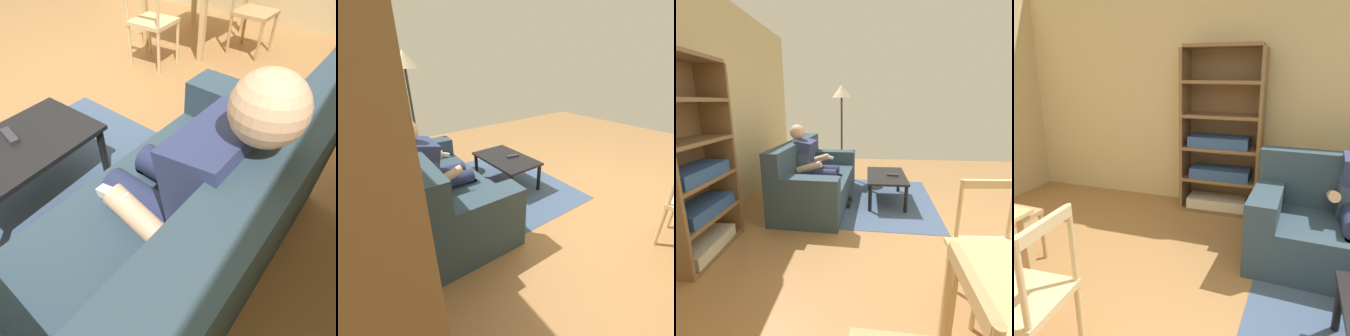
% 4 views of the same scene
% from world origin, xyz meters
% --- Properties ---
extents(wall_back, '(6.10, 0.12, 2.71)m').
position_xyz_m(wall_back, '(0.00, 2.85, 1.36)').
color(wall_back, '#D1BC8C').
rests_on(wall_back, ground_plane).
extents(bookshelf, '(0.89, 0.36, 1.86)m').
position_xyz_m(bookshelf, '(-0.37, 2.61, 0.77)').
color(bookshelf, brown).
rests_on(bookshelf, ground_plane).
extents(dining_chair_facing_couch, '(0.44, 0.44, 0.92)m').
position_xyz_m(dining_chair_facing_couch, '(-0.84, 0.11, 0.45)').
color(dining_chair_facing_couch, '#D1B27F').
rests_on(dining_chair_facing_couch, ground_plane).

